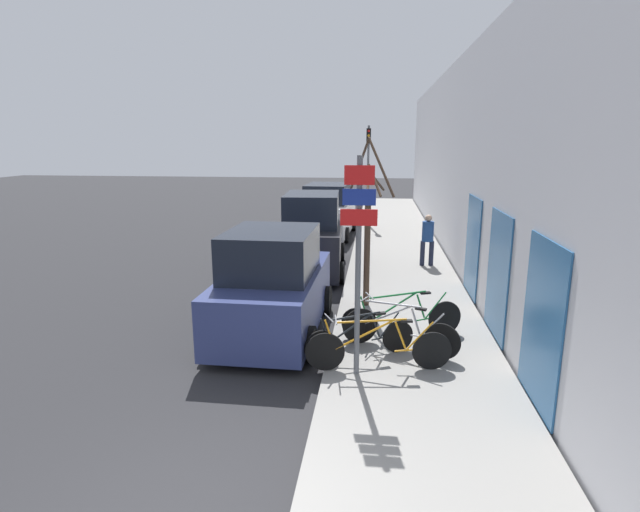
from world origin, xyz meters
name	(u,v)px	position (x,y,z in m)	size (l,w,h in m)	color
ground_plane	(318,267)	(0.00, 11.20, 0.00)	(80.00, 80.00, 0.00)	#28282B
sidewalk_curb	(397,249)	(2.60, 14.00, 0.07)	(3.20, 32.00, 0.15)	gray
building_facade	(450,162)	(4.35, 13.93, 3.23)	(0.23, 32.00, 6.50)	#BCBCC1
signpost	(358,254)	(1.55, 3.55, 2.21)	(0.58, 0.11, 3.60)	#595B60
bicycle_0	(379,348)	(1.92, 3.71, 0.55)	(2.47, 0.50, 0.93)	black
bicycle_1	(360,338)	(1.59, 4.18, 0.51)	(1.92, 0.91, 0.84)	black
bicycle_2	(398,330)	(2.28, 4.61, 0.54)	(2.17, 0.95, 0.92)	black
bicycle_3	(403,319)	(2.40, 5.15, 0.56)	(2.34, 0.92, 0.96)	black
parked_car_0	(273,287)	(-0.27, 5.53, 1.01)	(2.16, 4.22, 2.23)	navy
parked_car_1	(312,237)	(-0.12, 10.73, 1.10)	(2.16, 4.50, 2.44)	black
parked_car_2	(328,212)	(-0.23, 16.65, 1.02)	(2.25, 4.64, 2.22)	silver
pedestrian_near	(428,236)	(3.42, 11.27, 1.08)	(0.42, 0.36, 1.61)	#1E2338
street_tree	(368,231)	(1.64, 7.16, 1.95)	(1.07, 1.66, 3.91)	#4C3828
traffic_light	(368,162)	(1.38, 19.04, 3.03)	(0.20, 0.30, 4.50)	#595B60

